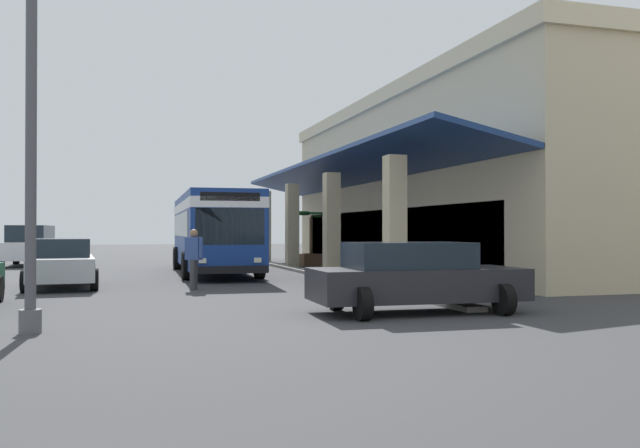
{
  "coord_description": "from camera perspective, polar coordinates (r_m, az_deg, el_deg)",
  "views": [
    {
      "loc": [
        26.58,
        -4.46,
        1.71
      ],
      "look_at": [
        1.15,
        3.04,
        1.98
      ],
      "focal_mm": 37.69,
      "sensor_mm": 36.0,
      "label": 1
    }
  ],
  "objects": [
    {
      "name": "parked_suv_white",
      "position": [
        35.74,
        -23.36,
        -1.64
      ],
      "size": [
        4.91,
        2.41,
        1.97
      ],
      "color": "silver",
      "rests_on": "ground"
    },
    {
      "name": "parked_sedan_charcoal",
      "position": [
        14.15,
        8.04,
        -4.45
      ],
      "size": [
        2.52,
        4.44,
        1.47
      ],
      "color": "#232328",
      "rests_on": "ground"
    },
    {
      "name": "curb_strip",
      "position": [
        28.19,
        -1.75,
        -3.93
      ],
      "size": [
        29.39,
        0.5,
        0.12
      ],
      "primitive_type": "cube",
      "color": "#9E998E",
      "rests_on": "ground"
    },
    {
      "name": "ground",
      "position": [
        29.41,
        8.69,
        -3.9
      ],
      "size": [
        120.0,
        120.0,
        0.0
      ],
      "primitive_type": "plane",
      "color": "#38383A"
    },
    {
      "name": "transit_bus",
      "position": [
        27.46,
        -9.07,
        -0.27
      ],
      "size": [
        11.28,
        3.04,
        3.34
      ],
      "color": "navy",
      "rests_on": "ground"
    },
    {
      "name": "parked_sedan_silver",
      "position": [
        21.69,
        -21.11,
        -3.07
      ],
      "size": [
        4.51,
        2.21,
        1.47
      ],
      "color": "#B2B5BA",
      "rests_on": "ground"
    },
    {
      "name": "potted_palm",
      "position": [
        32.43,
        -0.77,
        -2.5
      ],
      "size": [
        1.43,
        1.58,
        2.69
      ],
      "color": "brown",
      "rests_on": "ground"
    },
    {
      "name": "lot_light_pole",
      "position": [
        12.5,
        -23.3,
        12.63
      ],
      "size": [
        0.6,
        0.6,
        8.54
      ],
      "color": "#59595B",
      "rests_on": "ground"
    },
    {
      "name": "plaza_building",
      "position": [
        32.05,
        15.18,
        3.27
      ],
      "size": [
        24.79,
        16.0,
        7.69
      ],
      "color": "#C6B793",
      "rests_on": "ground"
    },
    {
      "name": "pedestrian",
      "position": [
        19.8,
        -10.67,
        -2.63
      ],
      "size": [
        0.61,
        0.5,
        1.75
      ],
      "color": "#38383D",
      "rests_on": "ground"
    }
  ]
}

